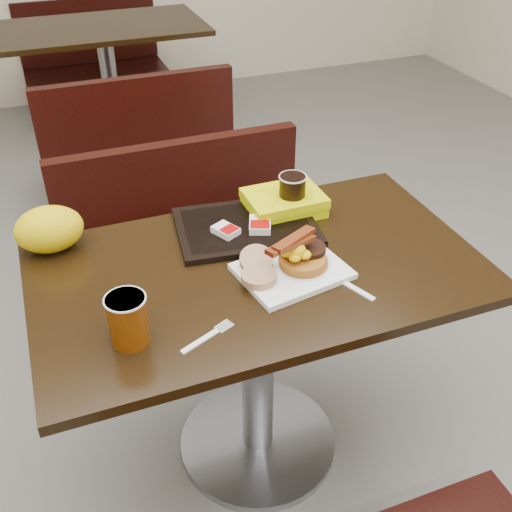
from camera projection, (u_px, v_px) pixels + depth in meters
name	position (u px, v px, depth m)	size (l,w,h in m)	color
floor	(258.00, 444.00, 2.07)	(6.00, 7.00, 0.01)	gray
table_near	(258.00, 365.00, 1.85)	(1.20, 0.70, 0.75)	black
bench_near_n	(194.00, 248.00, 2.40)	(1.00, 0.46, 0.72)	black
table_far	(111.00, 87.00, 3.84)	(1.20, 0.70, 0.75)	black
bench_far_s	(133.00, 131.00, 3.31)	(1.00, 0.46, 0.72)	black
bench_far_n	(94.00, 57.00, 4.38)	(1.00, 0.46, 0.72)	black
platter	(292.00, 271.00, 1.60)	(0.27, 0.21, 0.02)	white
pancake_stack	(303.00, 260.00, 1.61)	(0.13, 0.13, 0.03)	#9F681A
sausage_patty	(310.00, 249.00, 1.62)	(0.09, 0.09, 0.01)	black
scrambled_eggs	(296.00, 252.00, 1.57)	(0.09, 0.08, 0.05)	#FFAF05
bacon_strips	(291.00, 244.00, 1.55)	(0.17, 0.07, 0.01)	#3F0C04
muffin_bottom	(259.00, 277.00, 1.55)	(0.09, 0.09, 0.02)	#A48256
muffin_top	(256.00, 260.00, 1.59)	(0.09, 0.09, 0.02)	#A48256
coffee_cup_near	(128.00, 320.00, 1.36)	(0.09, 0.09, 0.12)	#943F05
fork	(200.00, 341.00, 1.39)	(0.15, 0.03, 0.00)	white
knife	(346.00, 283.00, 1.57)	(0.18, 0.02, 0.00)	white
condiment_syrup	(265.00, 271.00, 1.61)	(0.04, 0.03, 0.01)	#BA3908
condiment_ketchup	(224.00, 252.00, 1.68)	(0.04, 0.03, 0.01)	#8C0504
tray	(246.00, 227.00, 1.78)	(0.40, 0.29, 0.02)	black
hashbrown_sleeve_left	(226.00, 230.00, 1.73)	(0.05, 0.07, 0.02)	silver
hashbrown_sleeve_right	(260.00, 225.00, 1.75)	(0.06, 0.08, 0.02)	silver
coffee_cup_far	(292.00, 192.00, 1.82)	(0.08, 0.08, 0.11)	black
clamshell	(284.00, 203.00, 1.85)	(0.23, 0.17, 0.06)	#C7CA03
paper_bag	(49.00, 229.00, 1.67)	(0.19, 0.14, 0.13)	#F9B908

